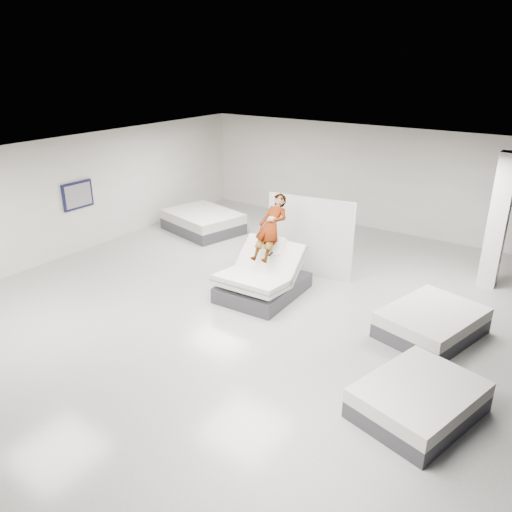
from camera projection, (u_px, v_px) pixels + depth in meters
name	position (u px, v px, depth m)	size (l,w,h in m)	color
room	(243.00, 244.00, 10.13)	(14.00, 14.04, 3.20)	#B1AFA7
hero_bed	(263.00, 280.00, 11.40)	(1.59, 2.06, 1.30)	#3A3A3F
person	(270.00, 239.00, 11.33)	(0.60, 0.40, 1.65)	slate
remote	(271.00, 254.00, 11.02)	(0.05, 0.14, 0.03)	black
divider_panel	(310.00, 237.00, 12.30)	(2.19, 0.10, 1.99)	white
flat_bed_right_far	(432.00, 323.00, 9.81)	(1.93, 2.27, 0.54)	#3A3A3F
flat_bed_right_near	(418.00, 400.00, 7.62)	(1.86, 2.19, 0.52)	#3A3A3F
flat_bed_left_far	(203.00, 222.00, 15.62)	(2.61, 2.19, 0.63)	#3A3A3F
column	(498.00, 221.00, 11.47)	(0.40, 0.40, 3.20)	white
wall_poster	(78.00, 195.00, 13.62)	(0.06, 0.95, 0.75)	black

